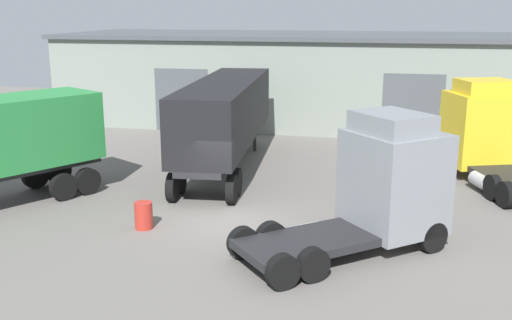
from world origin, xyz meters
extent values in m
plane|color=slate|center=(0.00, 0.00, 0.00)|extent=(60.00, 60.00, 0.00)
cube|color=gray|center=(0.00, 18.84, 2.59)|extent=(29.30, 9.69, 5.17)
cube|color=#474C51|center=(0.00, 18.84, 5.30)|extent=(29.80, 10.19, 0.25)
cube|color=#4C5156|center=(-6.45, 14.03, 1.80)|extent=(3.20, 0.08, 3.60)
cube|color=#4C5156|center=(6.45, 14.03, 1.80)|extent=(3.20, 0.08, 3.60)
cube|color=gray|center=(5.42, -0.97, 1.95)|extent=(3.45, 3.46, 2.97)
cube|color=gray|center=(5.26, -1.10, 3.72)|extent=(2.64, 2.69, 0.60)
cube|color=black|center=(6.30, -0.21, 2.55)|extent=(1.43, 1.65, 1.07)
cube|color=#232326|center=(3.07, -2.97, 0.59)|extent=(4.16, 3.97, 0.24)
cylinder|color=#B2B2B7|center=(2.88, -1.82, 0.42)|extent=(1.20, 1.14, 0.56)
cylinder|color=black|center=(5.16, 0.26, 0.47)|extent=(0.90, 0.83, 0.93)
cylinder|color=black|center=(6.59, -1.41, 0.47)|extent=(0.90, 0.83, 0.93)
cylinder|color=black|center=(1.99, -2.45, 0.47)|extent=(0.90, 0.83, 0.93)
cylinder|color=black|center=(3.42, -4.12, 0.47)|extent=(0.90, 0.83, 0.93)
cylinder|color=black|center=(1.31, -3.04, 0.47)|extent=(0.90, 0.83, 0.93)
cylinder|color=black|center=(2.74, -4.71, 0.47)|extent=(0.90, 0.83, 0.93)
cylinder|color=black|center=(-6.45, 0.72, 0.51)|extent=(0.79, 1.03, 1.03)
cylinder|color=black|center=(-8.33, 1.86, 0.51)|extent=(0.79, 1.03, 1.03)
cylinder|color=black|center=(-5.93, 1.58, 0.51)|extent=(0.79, 1.03, 1.03)
cylinder|color=black|center=(-7.82, 2.72, 0.51)|extent=(0.79, 1.03, 1.03)
cube|color=yellow|center=(8.95, 7.72, 2.00)|extent=(3.17, 3.11, 3.03)
cube|color=yellow|center=(9.02, 7.53, 3.79)|extent=(2.55, 2.30, 0.60)
cube|color=black|center=(8.55, 8.82, 2.60)|extent=(2.00, 0.79, 1.09)
cylinder|color=#B2B2B7|center=(8.83, 5.11, 0.43)|extent=(0.90, 1.23, 0.56)
cylinder|color=black|center=(7.71, 7.91, 0.48)|extent=(0.61, 1.01, 0.97)
cylinder|color=black|center=(9.78, 8.66, 0.48)|extent=(0.61, 1.01, 0.97)
cylinder|color=black|center=(9.08, 4.13, 0.48)|extent=(0.61, 1.01, 0.97)
cylinder|color=black|center=(9.39, 3.28, 0.48)|extent=(0.61, 1.01, 0.97)
cube|color=black|center=(-1.75, 6.41, 2.62)|extent=(3.45, 11.57, 2.55)
cube|color=#232326|center=(-1.75, 6.41, 1.23)|extent=(2.70, 11.51, 0.24)
cube|color=#232326|center=(-2.84, 9.83, 0.56)|extent=(0.17, 0.17, 1.11)
cube|color=#232326|center=(-1.25, 9.96, 0.56)|extent=(0.17, 0.17, 1.11)
cylinder|color=black|center=(-2.52, 2.43, 0.55)|extent=(0.39, 1.11, 1.09)
cylinder|color=black|center=(-0.33, 2.61, 0.55)|extent=(0.39, 1.11, 1.09)
cylinder|color=black|center=(-2.44, 1.43, 0.55)|extent=(0.39, 1.11, 1.09)
cylinder|color=black|center=(-0.24, 1.62, 0.55)|extent=(0.39, 1.11, 1.09)
cylinder|color=#B22D23|center=(-2.39, -1.42, 0.44)|extent=(0.58, 0.58, 0.88)
camera|label=1|loc=(5.07, -18.47, 6.92)|focal=42.00mm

